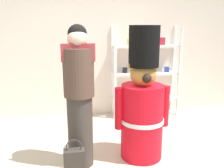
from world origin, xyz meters
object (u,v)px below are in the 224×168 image
at_px(teddy_bear_guard, 142,105).
at_px(shopping_bag, 74,165).
at_px(merchandise_shelf, 146,71).
at_px(person_shopper, 79,95).

relative_size(teddy_bear_guard, shopping_bag, 3.41).
distance_m(merchandise_shelf, teddy_bear_guard, 1.63).
relative_size(merchandise_shelf, teddy_bear_guard, 1.00).
xyz_separation_m(merchandise_shelf, teddy_bear_guard, (-0.51, -1.54, -0.14)).
bearing_deg(merchandise_shelf, person_shopper, -129.12).
xyz_separation_m(teddy_bear_guard, shopping_bag, (-0.88, -0.40, -0.51)).
height_order(merchandise_shelf, person_shopper, person_shopper).
xyz_separation_m(merchandise_shelf, person_shopper, (-1.30, -1.60, 0.03)).
xyz_separation_m(person_shopper, shopping_bag, (-0.09, -0.34, -0.69)).
xyz_separation_m(teddy_bear_guard, person_shopper, (-0.79, -0.06, 0.18)).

